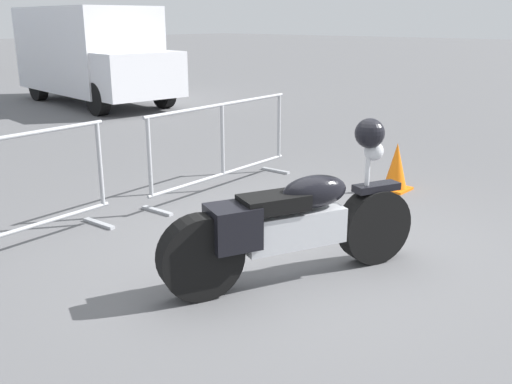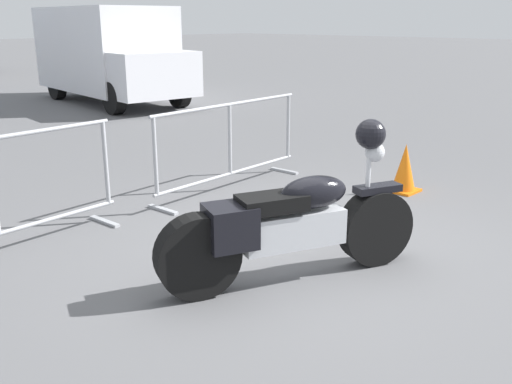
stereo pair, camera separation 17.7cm
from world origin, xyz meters
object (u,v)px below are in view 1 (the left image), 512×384
object	(u,v)px
motorcycle	(294,222)
delivery_van	(91,52)
crowd_barrier_far	(223,145)
traffic_cone	(396,167)

from	to	relation	value
motorcycle	delivery_van	size ratio (longest dim) A/B	0.41
crowd_barrier_far	delivery_van	world-z (taller)	delivery_van
delivery_van	traffic_cone	distance (m)	9.59
motorcycle	crowd_barrier_far	world-z (taller)	motorcycle
crowd_barrier_far	traffic_cone	world-z (taller)	crowd_barrier_far
crowd_barrier_far	delivery_van	distance (m)	8.45
motorcycle	crowd_barrier_far	distance (m)	2.61
crowd_barrier_far	delivery_van	size ratio (longest dim) A/B	0.47
delivery_van	crowd_barrier_far	bearing A→B (deg)	-16.35
motorcycle	delivery_van	world-z (taller)	delivery_van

